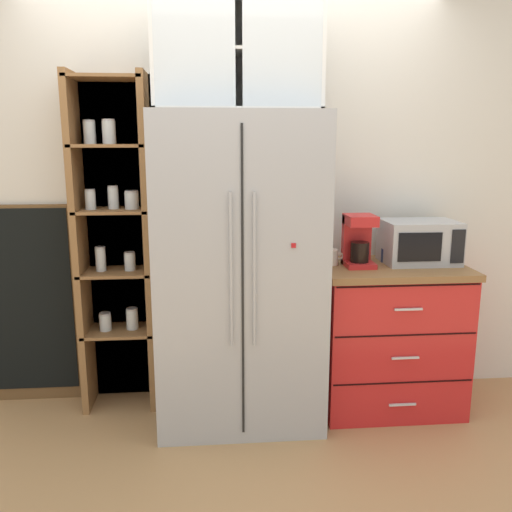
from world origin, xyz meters
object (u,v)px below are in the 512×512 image
at_px(microwave, 419,242).
at_px(mug_cream, 331,257).
at_px(bottle_green, 391,246).
at_px(refrigerator, 239,271).
at_px(chalkboard_menu, 30,304).
at_px(mug_navy, 389,255).
at_px(coffee_maker, 358,240).

bearing_deg(microwave, mug_cream, -179.06).
height_order(mug_cream, bottle_green, bottle_green).
height_order(refrigerator, bottle_green, refrigerator).
distance_m(microwave, mug_cream, 0.56).
bearing_deg(chalkboard_menu, bottle_green, -6.03).
height_order(refrigerator, mug_navy, refrigerator).
xyz_separation_m(mug_cream, chalkboard_menu, (-1.87, 0.23, -0.32)).
relative_size(coffee_maker, mug_navy, 2.50).
xyz_separation_m(mug_navy, bottle_green, (-0.00, -0.05, 0.07)).
distance_m(mug_cream, chalkboard_menu, 1.91).
xyz_separation_m(refrigerator, bottle_green, (0.93, 0.08, 0.12)).
relative_size(mug_navy, chalkboard_menu, 0.10).
relative_size(refrigerator, mug_cream, 14.76).
relative_size(microwave, bottle_green, 1.76).
relative_size(refrigerator, coffee_maker, 5.82).
bearing_deg(mug_navy, mug_cream, -173.94).
bearing_deg(refrigerator, mug_cream, 9.07).
xyz_separation_m(bottle_green, chalkboard_menu, (-2.24, 0.24, -0.38)).
bearing_deg(mug_cream, chalkboard_menu, 173.06).
height_order(microwave, mug_navy, microwave).
relative_size(microwave, coffee_maker, 1.42).
height_order(mug_navy, chalkboard_menu, chalkboard_menu).
bearing_deg(microwave, coffee_maker, -173.92).
bearing_deg(bottle_green, chalkboard_menu, 173.97).
relative_size(refrigerator, chalkboard_menu, 1.42).
relative_size(bottle_green, chalkboard_menu, 0.20).
xyz_separation_m(mug_navy, chalkboard_menu, (-2.24, 0.19, -0.31)).
bearing_deg(chalkboard_menu, refrigerator, -13.68).
xyz_separation_m(coffee_maker, mug_cream, (-0.16, 0.03, -0.11)).
distance_m(refrigerator, mug_navy, 0.95).
height_order(coffee_maker, mug_navy, coffee_maker).
relative_size(microwave, chalkboard_menu, 0.35).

